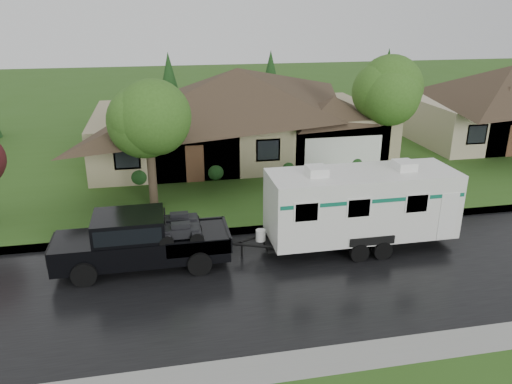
% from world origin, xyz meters
% --- Properties ---
extents(ground, '(140.00, 140.00, 0.00)m').
position_xyz_m(ground, '(0.00, 0.00, 0.00)').
color(ground, '#30571B').
rests_on(ground, ground).
extents(road, '(140.00, 8.00, 0.01)m').
position_xyz_m(road, '(0.00, -2.00, 0.01)').
color(road, black).
rests_on(road, ground).
extents(curb, '(140.00, 0.50, 0.15)m').
position_xyz_m(curb, '(0.00, 2.25, 0.07)').
color(curb, gray).
rests_on(curb, ground).
extents(lawn, '(140.00, 26.00, 0.15)m').
position_xyz_m(lawn, '(0.00, 15.00, 0.07)').
color(lawn, '#30571B').
rests_on(lawn, ground).
extents(house_main, '(19.44, 10.80, 6.90)m').
position_xyz_m(house_main, '(2.29, 13.84, 3.59)').
color(house_main, '#998D68').
rests_on(house_main, lawn).
extents(tree_left_green, '(3.62, 3.62, 5.99)m').
position_xyz_m(tree_left_green, '(-3.53, 5.66, 4.30)').
color(tree_left_green, '#382B1E').
rests_on(tree_left_green, lawn).
extents(tree_right_green, '(3.90, 3.90, 6.45)m').
position_xyz_m(tree_right_green, '(10.31, 9.54, 4.63)').
color(tree_right_green, '#382B1E').
rests_on(tree_right_green, lawn).
extents(shrub_row, '(13.60, 1.00, 1.00)m').
position_xyz_m(shrub_row, '(2.00, 9.30, 0.65)').
color(shrub_row, '#143814').
rests_on(shrub_row, lawn).
extents(pickup_truck, '(6.44, 2.45, 2.15)m').
position_xyz_m(pickup_truck, '(-4.10, 0.00, 1.15)').
color(pickup_truck, black).
rests_on(pickup_truck, ground).
extents(travel_trailer, '(7.95, 2.79, 3.57)m').
position_xyz_m(travel_trailer, '(4.72, 0.00, 1.89)').
color(travel_trailer, white).
rests_on(travel_trailer, ground).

